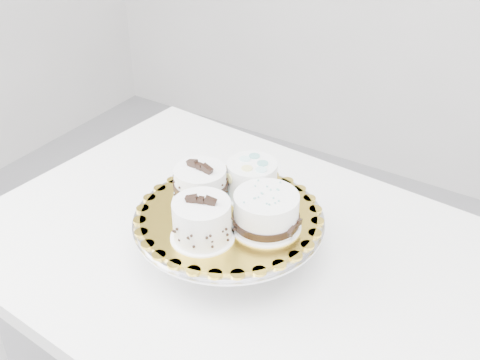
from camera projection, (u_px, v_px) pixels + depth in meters
The scene contains 7 objects.
table at pixel (258, 289), 1.19m from camera, with size 1.17×0.83×0.75m.
cake_stand at pixel (229, 229), 1.10m from camera, with size 0.35×0.35×0.09m.
cake_board at pixel (229, 215), 1.08m from camera, with size 0.32×0.32×0.00m, color gold.
cake_swirl at pixel (202, 221), 1.01m from camera, with size 0.13×0.13×0.09m.
cake_banded at pixel (201, 187), 1.10m from camera, with size 0.11×0.11×0.09m.
cake_dots at pixel (252, 179), 1.11m from camera, with size 0.12×0.12×0.07m.
cake_ribbon at pixel (267, 212), 1.03m from camera, with size 0.13×0.12×0.07m.
Camera 1 is at (0.48, -0.60, 1.49)m, focal length 45.00 mm.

